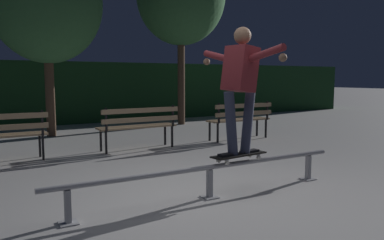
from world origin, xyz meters
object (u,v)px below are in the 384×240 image
(skateboard, at_px, (239,155))
(park_bench_left_center, at_px, (139,123))
(grind_rail, at_px, (210,172))
(park_bench_right_center, at_px, (241,117))
(skateboarder, at_px, (240,80))
(tree_behind_benches, at_px, (46,3))

(skateboard, distance_m, park_bench_left_center, 3.27)
(park_bench_left_center, bearing_deg, grind_rail, -97.29)
(skateboard, relative_size, park_bench_left_center, 0.50)
(park_bench_right_center, bearing_deg, grind_rail, -131.95)
(grind_rail, xyz_separation_m, park_bench_right_center, (2.94, 3.27, 0.23))
(park_bench_left_center, bearing_deg, skateboard, -89.74)
(grind_rail, xyz_separation_m, skateboard, (0.43, 0.00, 0.17))
(park_bench_right_center, bearing_deg, skateboarder, -127.43)
(skateboard, relative_size, tree_behind_benches, 0.17)
(park_bench_right_center, bearing_deg, skateboard, -127.46)
(skateboarder, bearing_deg, skateboard, -173.86)
(park_bench_left_center, height_order, tree_behind_benches, tree_behind_benches)
(skateboarder, distance_m, park_bench_right_center, 4.21)
(skateboard, xyz_separation_m, park_bench_left_center, (-0.01, 3.27, 0.06))
(grind_rail, xyz_separation_m, tree_behind_benches, (-0.78, 6.04, 2.90))
(skateboard, distance_m, park_bench_right_center, 4.12)
(skateboard, bearing_deg, tree_behind_benches, 101.35)
(park_bench_left_center, distance_m, park_bench_right_center, 2.52)
(grind_rail, height_order, park_bench_right_center, park_bench_right_center)
(skateboard, bearing_deg, skateboarder, 6.14)
(tree_behind_benches, bearing_deg, grind_rail, -82.65)
(skateboard, xyz_separation_m, tree_behind_benches, (-1.21, 6.04, 2.74))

